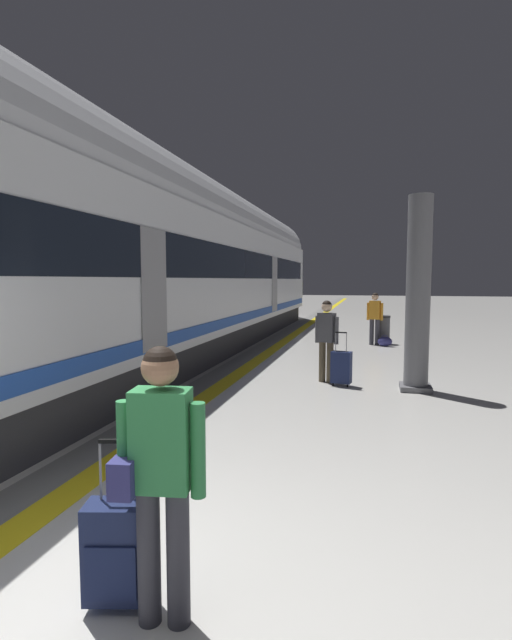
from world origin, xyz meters
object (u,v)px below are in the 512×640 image
(high_speed_train, at_px, (179,263))
(waste_bin, at_px, (383,330))
(platform_pillar, at_px, (418,298))
(passenger_near, at_px, (326,335))
(duffel_bag_mid, at_px, (385,341))
(traveller_foreground, at_px, (159,466))
(suitcase_near, at_px, (341,367))
(rolling_suitcase_foreground, at_px, (116,551))
(passenger_mid, at_px, (375,315))

(high_speed_train, relative_size, waste_bin, 31.65)
(platform_pillar, relative_size, waste_bin, 3.96)
(passenger_near, height_order, duffel_bag_mid, passenger_near)
(traveller_foreground, height_order, suitcase_near, traveller_foreground)
(rolling_suitcase_foreground, height_order, passenger_near, passenger_near)
(rolling_suitcase_foreground, bearing_deg, platform_pillar, 70.23)
(high_speed_train, bearing_deg, duffel_bag_mid, 31.94)
(platform_pillar, bearing_deg, passenger_near, 170.47)
(high_speed_train, bearing_deg, passenger_near, -27.97)
(traveller_foreground, xyz_separation_m, rolling_suitcase_foreground, (-0.33, 0.06, -0.61))
(suitcase_near, xyz_separation_m, duffel_bag_mid, (0.97, 5.79, -0.21))
(waste_bin, bearing_deg, passenger_mid, -127.04)
(high_speed_train, relative_size, passenger_near, 17.43)
(passenger_near, distance_m, suitcase_near, 0.72)
(high_speed_train, height_order, platform_pillar, high_speed_train)
(high_speed_train, height_order, passenger_mid, high_speed_train)
(high_speed_train, height_order, traveller_foreground, high_speed_train)
(suitcase_near, height_order, platform_pillar, platform_pillar)
(waste_bin, bearing_deg, traveller_foreground, -96.84)
(traveller_foreground, distance_m, duffel_bag_mid, 12.55)
(traveller_foreground, distance_m, passenger_mid, 12.72)
(traveller_foreground, bearing_deg, high_speed_train, 112.56)
(passenger_mid, bearing_deg, waste_bin, 52.96)
(high_speed_train, xyz_separation_m, duffel_bag_mid, (5.38, 3.36, -2.35))
(rolling_suitcase_foreground, bearing_deg, suitcase_near, 81.52)
(high_speed_train, height_order, waste_bin, high_speed_train)
(rolling_suitcase_foreground, bearing_deg, duffel_bag_mid, 81.03)
(passenger_near, bearing_deg, duffel_bag_mid, 76.85)
(duffel_bag_mid, height_order, waste_bin, waste_bin)
(passenger_near, distance_m, platform_pillar, 1.88)
(high_speed_train, distance_m, suitcase_near, 5.47)
(rolling_suitcase_foreground, relative_size, passenger_mid, 0.65)
(high_speed_train, relative_size, rolling_suitcase_foreground, 26.97)
(high_speed_train, relative_size, duffel_bag_mid, 65.46)
(duffel_bag_mid, bearing_deg, waste_bin, 95.65)
(traveller_foreground, relative_size, suitcase_near, 1.58)
(rolling_suitcase_foreground, xyz_separation_m, platform_pillar, (2.35, 6.55, 1.36))
(platform_pillar, bearing_deg, passenger_mid, 96.81)
(passenger_near, height_order, suitcase_near, passenger_near)
(platform_pillar, height_order, waste_bin, platform_pillar)
(high_speed_train, xyz_separation_m, platform_pillar, (5.79, -2.46, -0.78))
(duffel_bag_mid, height_order, platform_pillar, platform_pillar)
(waste_bin, bearing_deg, suitcase_near, -98.16)
(passenger_near, relative_size, waste_bin, 1.82)
(traveller_foreground, bearing_deg, passenger_near, 87.30)
(suitcase_near, height_order, waste_bin, suitcase_near)
(high_speed_train, bearing_deg, rolling_suitcase_foreground, -69.14)
(rolling_suitcase_foreground, distance_m, duffel_bag_mid, 12.52)
(passenger_near, relative_size, suitcase_near, 1.55)
(traveller_foreground, relative_size, waste_bin, 1.85)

